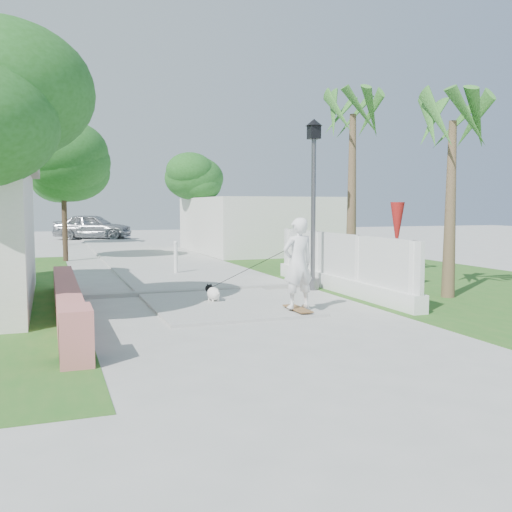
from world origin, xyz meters
name	(u,v)px	position (x,y,z in m)	size (l,w,h in m)	color
ground	(298,347)	(0.00, 0.00, 0.00)	(90.00, 90.00, 0.00)	#B7B7B2
path_strip	(128,251)	(0.00, 20.00, 0.03)	(3.20, 36.00, 0.06)	#B7B7B2
curb	(201,291)	(0.00, 6.00, 0.05)	(6.50, 0.25, 0.10)	#999993
grass_right	(392,273)	(7.00, 8.00, 0.01)	(8.00, 20.00, 0.01)	#296520
pink_wall	(68,303)	(-3.30, 3.55, 0.31)	(0.45, 8.20, 0.80)	#C47264
lattice_fence	(339,270)	(3.40, 5.00, 0.54)	(0.35, 7.00, 1.50)	white
building_right	(259,225)	(6.00, 18.00, 1.30)	(6.00, 8.00, 2.60)	silver
street_lamp	(313,197)	(2.90, 5.50, 2.43)	(0.44, 0.44, 4.44)	#59595E
bollard	(176,257)	(0.20, 10.00, 0.58)	(0.14, 0.14, 1.09)	white
patio_umbrella	(397,226)	(4.80, 4.50, 1.69)	(0.36, 0.36, 2.30)	#59595E
tree_path_left	(64,165)	(-2.98, 15.98, 3.82)	(3.40, 3.40, 5.23)	#4C3826
tree_path_right	(193,180)	(3.22, 19.98, 3.49)	(3.00, 3.00, 4.79)	#4C3826
tree_path_far	(63,177)	(-2.78, 25.98, 3.82)	(3.20, 3.20, 5.17)	#4C3826
palm_far	(353,125)	(4.60, 6.50, 4.48)	(1.80, 1.80, 5.30)	brown
palm_near	(453,131)	(5.40, 3.20, 3.95)	(1.80, 1.80, 4.70)	brown
skateboarder	(257,269)	(0.53, 3.34, 0.85)	(1.65, 2.50, 1.97)	olive
dog	(213,293)	(-0.15, 4.36, 0.23)	(0.35, 0.63, 0.43)	white
parked_car	(93,227)	(-0.84, 31.18, 0.85)	(2.01, 5.00, 1.70)	#A3A5AA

